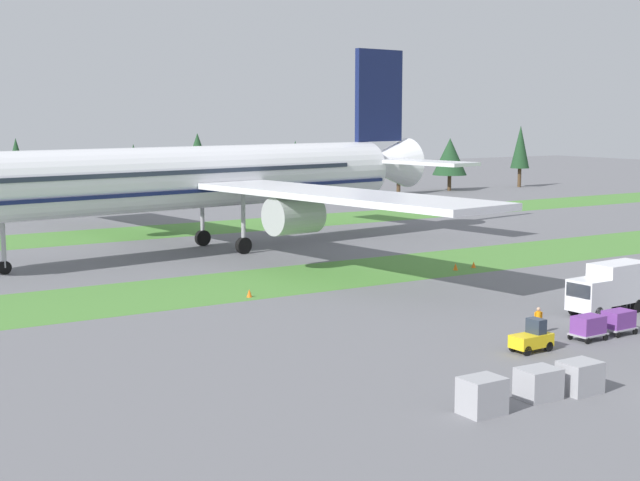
{
  "coord_description": "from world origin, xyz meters",
  "views": [
    {
      "loc": [
        -39.94,
        -27.25,
        14.12
      ],
      "look_at": [
        -0.58,
        35.24,
        4.0
      ],
      "focal_mm": 51.86,
      "sensor_mm": 36.0,
      "label": 1
    }
  ],
  "objects_px": {
    "ground_crew_marshaller": "(631,296)",
    "taxiway_marker_1": "(249,293)",
    "airliner": "(203,177)",
    "baggage_tug": "(532,338)",
    "cargo_dolly_second": "(618,320)",
    "cargo_dolly_lead": "(588,326)",
    "ground_crew_loader": "(538,319)",
    "catering_truck": "(610,286)",
    "uld_container_1": "(538,383)",
    "uld_container_2": "(580,377)",
    "uld_container_0": "(482,396)",
    "taxiway_marker_2": "(474,265)",
    "taxiway_marker_0": "(456,267)"
  },
  "relations": [
    {
      "from": "baggage_tug",
      "to": "cargo_dolly_second",
      "type": "bearing_deg",
      "value": -90.0
    },
    {
      "from": "uld_container_1",
      "to": "uld_container_2",
      "type": "xyz_separation_m",
      "value": [
        2.48,
        -0.44,
        0.05
      ]
    },
    {
      "from": "cargo_dolly_lead",
      "to": "uld_container_1",
      "type": "height_order",
      "value": "cargo_dolly_lead"
    },
    {
      "from": "airliner",
      "to": "baggage_tug",
      "type": "height_order",
      "value": "airliner"
    },
    {
      "from": "taxiway_marker_0",
      "to": "airliner",
      "type": "bearing_deg",
      "value": 122.76
    },
    {
      "from": "ground_crew_marshaller",
      "to": "uld_container_1",
      "type": "height_order",
      "value": "ground_crew_marshaller"
    },
    {
      "from": "airliner",
      "to": "uld_container_1",
      "type": "relative_size",
      "value": 36.54
    },
    {
      "from": "baggage_tug",
      "to": "uld_container_2",
      "type": "xyz_separation_m",
      "value": [
        -3.96,
        -7.3,
        0.0
      ]
    },
    {
      "from": "taxiway_marker_1",
      "to": "baggage_tug",
      "type": "bearing_deg",
      "value": -74.48
    },
    {
      "from": "airliner",
      "to": "uld_container_1",
      "type": "height_order",
      "value": "airliner"
    },
    {
      "from": "ground_crew_loader",
      "to": "uld_container_0",
      "type": "relative_size",
      "value": 0.87
    },
    {
      "from": "uld_container_0",
      "to": "uld_container_1",
      "type": "height_order",
      "value": "uld_container_0"
    },
    {
      "from": "taxiway_marker_1",
      "to": "catering_truck",
      "type": "bearing_deg",
      "value": -44.66
    },
    {
      "from": "baggage_tug",
      "to": "taxiway_marker_1",
      "type": "xyz_separation_m",
      "value": [
        -6.59,
        23.73,
        -0.5
      ]
    },
    {
      "from": "catering_truck",
      "to": "baggage_tug",
      "type": "bearing_deg",
      "value": 107.64
    },
    {
      "from": "uld_container_2",
      "to": "taxiway_marker_2",
      "type": "relative_size",
      "value": 3.44
    },
    {
      "from": "airliner",
      "to": "cargo_dolly_lead",
      "type": "xyz_separation_m",
      "value": [
        4.36,
        -47.28,
        -6.85
      ]
    },
    {
      "from": "cargo_dolly_second",
      "to": "catering_truck",
      "type": "relative_size",
      "value": 0.32
    },
    {
      "from": "catering_truck",
      "to": "ground_crew_loader",
      "type": "xyz_separation_m",
      "value": [
        -8.88,
        -1.76,
        -1.01
      ]
    },
    {
      "from": "taxiway_marker_2",
      "to": "cargo_dolly_second",
      "type": "bearing_deg",
      "value": -111.23
    },
    {
      "from": "uld_container_0",
      "to": "uld_container_1",
      "type": "xyz_separation_m",
      "value": [
        4.03,
        0.31,
        -0.11
      ]
    },
    {
      "from": "cargo_dolly_lead",
      "to": "uld_container_0",
      "type": "xyz_separation_m",
      "value": [
        -15.49,
        -7.31,
        -0.03
      ]
    },
    {
      "from": "cargo_dolly_second",
      "to": "uld_container_2",
      "type": "bearing_deg",
      "value": 120.74
    },
    {
      "from": "ground_crew_marshaller",
      "to": "taxiway_marker_1",
      "type": "xyz_separation_m",
      "value": [
        -21.52,
        18.73,
        -0.63
      ]
    },
    {
      "from": "uld_container_1",
      "to": "ground_crew_marshaller",
      "type": "bearing_deg",
      "value": 29.02
    },
    {
      "from": "taxiway_marker_1",
      "to": "taxiway_marker_2",
      "type": "xyz_separation_m",
      "value": [
        24.12,
        1.22,
        -0.03
      ]
    },
    {
      "from": "ground_crew_marshaller",
      "to": "taxiway_marker_2",
      "type": "distance_m",
      "value": 20.14
    },
    {
      "from": "uld_container_1",
      "to": "taxiway_marker_0",
      "type": "distance_m",
      "value": 38.36
    },
    {
      "from": "taxiway_marker_1",
      "to": "uld_container_0",
      "type": "bearing_deg",
      "value": -97.15
    },
    {
      "from": "uld_container_0",
      "to": "taxiway_marker_2",
      "type": "height_order",
      "value": "uld_container_0"
    },
    {
      "from": "ground_crew_marshaller",
      "to": "taxiway_marker_1",
      "type": "bearing_deg",
      "value": -176.43
    },
    {
      "from": "cargo_dolly_second",
      "to": "cargo_dolly_lead",
      "type": "bearing_deg",
      "value": 90.0
    },
    {
      "from": "catering_truck",
      "to": "cargo_dolly_second",
      "type": "bearing_deg",
      "value": 131.64
    },
    {
      "from": "uld_container_0",
      "to": "taxiway_marker_1",
      "type": "bearing_deg",
      "value": 82.85
    },
    {
      "from": "taxiway_marker_0",
      "to": "ground_crew_loader",
      "type": "bearing_deg",
      "value": -118.08
    },
    {
      "from": "baggage_tug",
      "to": "taxiway_marker_1",
      "type": "height_order",
      "value": "baggage_tug"
    },
    {
      "from": "uld_container_2",
      "to": "taxiway_marker_2",
      "type": "xyz_separation_m",
      "value": [
        21.48,
        32.26,
        -0.53
      ]
    },
    {
      "from": "cargo_dolly_lead",
      "to": "ground_crew_marshaller",
      "type": "bearing_deg",
      "value": -65.52
    },
    {
      "from": "cargo_dolly_second",
      "to": "taxiway_marker_1",
      "type": "bearing_deg",
      "value": 30.07
    },
    {
      "from": "cargo_dolly_second",
      "to": "baggage_tug",
      "type": "bearing_deg",
      "value": 90.0
    },
    {
      "from": "ground_crew_marshaller",
      "to": "taxiway_marker_0",
      "type": "distance_m",
      "value": 19.81
    },
    {
      "from": "cargo_dolly_second",
      "to": "catering_truck",
      "type": "distance_m",
      "value": 6.6
    },
    {
      "from": "cargo_dolly_second",
      "to": "taxiway_marker_1",
      "type": "height_order",
      "value": "cargo_dolly_second"
    },
    {
      "from": "catering_truck",
      "to": "taxiway_marker_2",
      "type": "distance_m",
      "value": 20.79
    },
    {
      "from": "ground_crew_loader",
      "to": "uld_container_2",
      "type": "xyz_separation_m",
      "value": [
        -7.59,
        -10.39,
        -0.13
      ]
    },
    {
      "from": "catering_truck",
      "to": "taxiway_marker_2",
      "type": "bearing_deg",
      "value": -17.51
    },
    {
      "from": "baggage_tug",
      "to": "catering_truck",
      "type": "xyz_separation_m",
      "value": [
        12.52,
        4.85,
        1.14
      ]
    },
    {
      "from": "ground_crew_loader",
      "to": "taxiway_marker_1",
      "type": "distance_m",
      "value": 23.05
    },
    {
      "from": "cargo_dolly_lead",
      "to": "ground_crew_loader",
      "type": "height_order",
      "value": "ground_crew_loader"
    },
    {
      "from": "cargo_dolly_second",
      "to": "ground_crew_loader",
      "type": "xyz_separation_m",
      "value": [
        -4.29,
        2.86,
        0.03
      ]
    }
  ]
}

